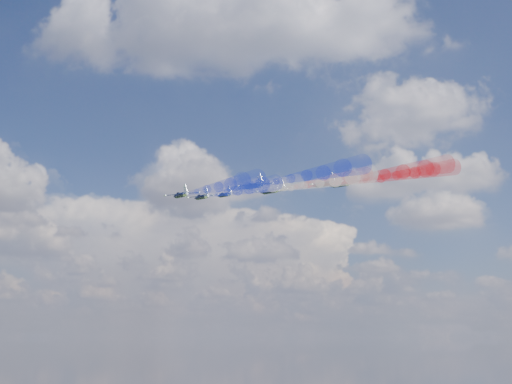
# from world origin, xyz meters

# --- Properties ---
(jet_lead) EXTENTS (13.45, 14.22, 5.83)m
(jet_lead) POSITION_xyz_m (-22.61, 12.06, 158.49)
(jet_lead) COLOR black
(trail_lead) EXTENTS (23.29, 34.41, 9.02)m
(trail_lead) POSITION_xyz_m (-10.13, -7.93, 155.48)
(trail_lead) COLOR white
(jet_inner_left) EXTENTS (13.45, 14.22, 5.83)m
(jet_inner_left) POSITION_xyz_m (-26.35, -2.38, 154.79)
(jet_inner_left) COLOR black
(trail_inner_left) EXTENTS (23.29, 34.41, 9.02)m
(trail_inner_left) POSITION_xyz_m (-13.87, -22.38, 151.78)
(trail_inner_left) COLOR #1829D0
(jet_inner_right) EXTENTS (13.45, 14.22, 5.83)m
(jet_inner_right) POSITION_xyz_m (-7.39, 7.62, 158.58)
(jet_inner_right) COLOR black
(trail_inner_right) EXTENTS (23.29, 34.41, 9.02)m
(trail_inner_right) POSITION_xyz_m (5.09, -12.37, 155.57)
(trail_inner_right) COLOR red
(jet_outer_left) EXTENTS (13.45, 14.22, 5.83)m
(jet_outer_left) POSITION_xyz_m (-28.27, -18.04, 151.91)
(jet_outer_left) COLOR black
(trail_outer_left) EXTENTS (23.29, 34.41, 9.02)m
(trail_outer_left) POSITION_xyz_m (-15.79, -38.03, 148.89)
(trail_outer_left) COLOR #1829D0
(jet_center_third) EXTENTS (13.45, 14.22, 5.83)m
(jet_center_third) POSITION_xyz_m (-7.70, -8.72, 154.44)
(jet_center_third) COLOR black
(trail_center_third) EXTENTS (23.29, 34.41, 9.02)m
(trail_center_third) POSITION_xyz_m (4.78, -28.72, 151.42)
(trail_center_third) COLOR white
(jet_outer_right) EXTENTS (13.45, 14.22, 5.83)m
(jet_outer_right) POSITION_xyz_m (10.07, 2.07, 158.23)
(jet_outer_right) COLOR black
(trail_outer_right) EXTENTS (23.29, 34.41, 9.02)m
(trail_outer_right) POSITION_xyz_m (22.55, -17.93, 155.22)
(trail_outer_right) COLOR red
(jet_rear_left) EXTENTS (13.45, 14.22, 5.83)m
(jet_rear_left) POSITION_xyz_m (-9.96, -25.25, 151.99)
(jet_rear_left) COLOR black
(trail_rear_left) EXTENTS (23.29, 34.41, 9.02)m
(trail_rear_left) POSITION_xyz_m (2.52, -45.25, 148.97)
(trail_rear_left) COLOR #1829D0
(jet_rear_right) EXTENTS (13.45, 14.22, 5.83)m
(jet_rear_right) POSITION_xyz_m (5.82, -13.41, 154.80)
(jet_rear_right) COLOR black
(trail_rear_right) EXTENTS (23.29, 34.41, 9.02)m
(trail_rear_right) POSITION_xyz_m (18.30, -33.41, 151.79)
(trail_rear_right) COLOR red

